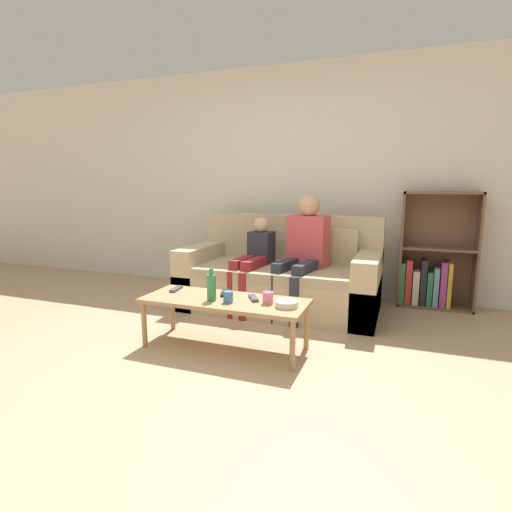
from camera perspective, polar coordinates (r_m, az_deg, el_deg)
The scene contains 14 objects.
ground_plane at distance 2.87m, azimuth -8.70°, elevation -15.98°, with size 22.00×22.00×0.00m, color tan.
wall_back at distance 4.77m, azimuth 4.94°, elevation 10.58°, with size 12.00×0.06×2.60m.
couch at distance 4.14m, azimuth 3.68°, elevation -3.22°, with size 1.96×0.99×0.94m.
bookshelf at distance 4.52m, azimuth 23.93°, elevation -0.98°, with size 0.73×0.28×1.19m.
coffee_table at distance 3.10m, azimuth -4.51°, elevation -6.79°, with size 1.28×0.49×0.39m.
person_adult at distance 3.91m, azimuth 6.92°, elevation 1.58°, with size 0.46×0.72×1.17m.
person_child at distance 4.01m, azimuth -0.33°, elevation -0.27°, with size 0.30×0.68×0.93m.
cup_near at distance 2.99m, azimuth -4.00°, elevation -5.84°, with size 0.07×0.07×0.09m.
cup_far at distance 2.95m, azimuth 1.72°, elevation -5.98°, with size 0.08×0.08×0.09m.
tv_remote_0 at distance 3.39m, azimuth -11.34°, elevation -4.64°, with size 0.07×0.17×0.02m.
tv_remote_1 at distance 3.06m, azimuth -0.36°, elevation -6.02°, with size 0.13×0.17×0.02m.
tv_remote_2 at distance 3.21m, azimuth -4.51°, elevation -5.31°, with size 0.10×0.18×0.02m.
snack_bowl at distance 2.88m, azimuth 4.40°, elevation -6.85°, with size 0.16×0.16×0.05m.
bottle at distance 3.03m, azimuth -6.38°, elevation -4.40°, with size 0.07×0.07×0.25m.
Camera 1 is at (1.28, -2.24, 1.25)m, focal length 28.00 mm.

